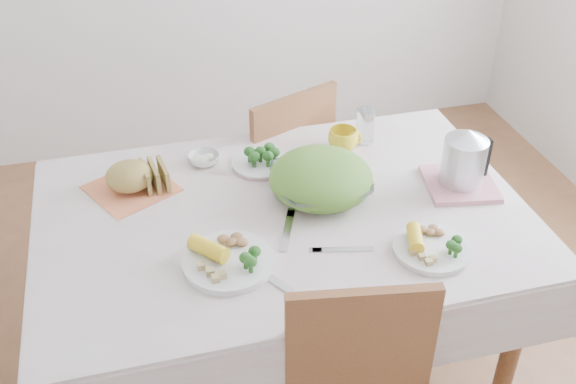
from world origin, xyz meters
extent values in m
plane|color=brown|center=(0.00, 0.00, 0.00)|extent=(3.60, 3.60, 0.00)
cube|color=brown|center=(0.00, 0.00, 0.38)|extent=(1.40, 0.90, 0.75)
cube|color=beige|center=(0.00, 0.00, 0.76)|extent=(1.50, 1.00, 0.01)
cube|color=brown|center=(0.10, 0.68, 0.47)|extent=(0.53, 0.53, 0.89)
imported|color=white|center=(0.14, 0.06, 0.80)|extent=(0.32, 0.32, 0.08)
cylinder|color=white|center=(-0.21, -0.20, 0.77)|extent=(0.33, 0.33, 0.02)
cylinder|color=white|center=(0.36, -0.29, 0.77)|extent=(0.32, 0.32, 0.02)
cylinder|color=beige|center=(-0.01, 0.28, 0.77)|extent=(0.20, 0.20, 0.02)
cube|color=#DB7349|center=(-0.44, 0.25, 0.76)|extent=(0.33, 0.33, 0.00)
ellipsoid|color=olive|center=(-0.44, 0.25, 0.82)|extent=(0.16, 0.16, 0.09)
imported|color=white|center=(-0.19, 0.34, 0.78)|extent=(0.14, 0.14, 0.03)
imported|color=yellow|center=(0.29, 0.30, 0.80)|extent=(0.11, 0.11, 0.08)
cylinder|color=white|center=(0.39, 0.34, 0.83)|extent=(0.08, 0.08, 0.13)
cube|color=#D2808B|center=(0.59, -0.01, 0.77)|extent=(0.26, 0.26, 0.02)
cylinder|color=#B2B5BA|center=(0.59, -0.01, 0.88)|extent=(0.18, 0.18, 0.19)
cube|color=silver|center=(-0.13, -0.26, 0.76)|extent=(0.14, 0.20, 0.00)
cube|color=silver|center=(-0.01, -0.10, 0.76)|extent=(0.10, 0.19, 0.00)
cube|color=silver|center=(0.12, -0.22, 0.76)|extent=(0.18, 0.06, 0.00)
camera|label=1|loc=(-0.41, -1.61, 2.00)|focal=42.00mm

